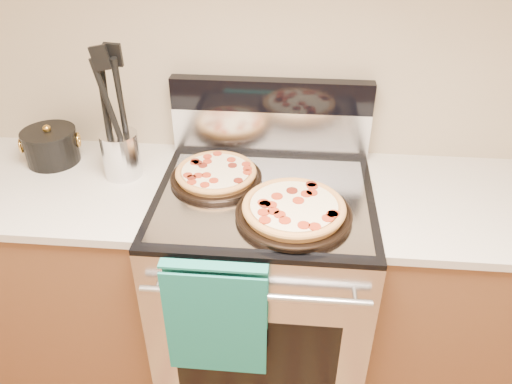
# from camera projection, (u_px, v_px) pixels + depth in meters

# --- Properties ---
(wall_back) EXTENTS (4.00, 0.00, 4.00)m
(wall_back) POSITION_uv_depth(u_px,v_px,m) (273.00, 41.00, 1.79)
(wall_back) COLOR tan
(wall_back) RESTS_ON ground
(range_body) EXTENTS (0.76, 0.68, 0.90)m
(range_body) POSITION_uv_depth(u_px,v_px,m) (263.00, 292.00, 2.00)
(range_body) COLOR #B7B7BC
(range_body) RESTS_ON ground
(oven_window) EXTENTS (0.56, 0.01, 0.40)m
(oven_window) POSITION_uv_depth(u_px,v_px,m) (256.00, 361.00, 1.72)
(oven_window) COLOR black
(oven_window) RESTS_ON range_body
(cooktop) EXTENTS (0.76, 0.68, 0.02)m
(cooktop) POSITION_uv_depth(u_px,v_px,m) (264.00, 196.00, 1.74)
(cooktop) COLOR black
(cooktop) RESTS_ON range_body
(backsplash_lower) EXTENTS (0.76, 0.06, 0.18)m
(backsplash_lower) POSITION_uv_depth(u_px,v_px,m) (271.00, 131.00, 1.95)
(backsplash_lower) COLOR silver
(backsplash_lower) RESTS_ON cooktop
(backsplash_upper) EXTENTS (0.76, 0.06, 0.12)m
(backsplash_upper) POSITION_uv_depth(u_px,v_px,m) (271.00, 95.00, 1.86)
(backsplash_upper) COLOR black
(backsplash_upper) RESTS_ON backsplash_lower
(oven_handle) EXTENTS (0.70, 0.03, 0.03)m
(oven_handle) POSITION_uv_depth(u_px,v_px,m) (254.00, 296.00, 1.49)
(oven_handle) COLOR silver
(oven_handle) RESTS_ON range_body
(dish_towel) EXTENTS (0.32, 0.05, 0.42)m
(dish_towel) POSITION_uv_depth(u_px,v_px,m) (216.00, 317.00, 1.56)
(dish_towel) COLOR #156C5A
(dish_towel) RESTS_ON oven_handle
(foil_sheet) EXTENTS (0.70, 0.55, 0.01)m
(foil_sheet) POSITION_uv_depth(u_px,v_px,m) (264.00, 198.00, 1.71)
(foil_sheet) COLOR gray
(foil_sheet) RESTS_ON cooktop
(cabinet_left) EXTENTS (1.00, 0.62, 0.88)m
(cabinet_left) POSITION_uv_depth(u_px,v_px,m) (55.00, 275.00, 2.09)
(cabinet_left) COLOR brown
(cabinet_left) RESTS_ON ground
(countertop_left) EXTENTS (1.02, 0.64, 0.03)m
(countertop_left) POSITION_uv_depth(u_px,v_px,m) (28.00, 183.00, 1.84)
(countertop_left) COLOR beige
(countertop_left) RESTS_ON cabinet_left
(cabinet_right) EXTENTS (1.00, 0.62, 0.88)m
(cabinet_right) POSITION_uv_depth(u_px,v_px,m) (487.00, 302.00, 1.96)
(cabinet_right) COLOR brown
(cabinet_right) RESTS_ON ground
(pepperoni_pizza_back) EXTENTS (0.40, 0.40, 0.04)m
(pepperoni_pizza_back) POSITION_uv_depth(u_px,v_px,m) (216.00, 174.00, 1.79)
(pepperoni_pizza_back) COLOR #BE7D3A
(pepperoni_pizza_back) RESTS_ON foil_sheet
(pepperoni_pizza_front) EXTENTS (0.42, 0.42, 0.05)m
(pepperoni_pizza_front) POSITION_uv_depth(u_px,v_px,m) (294.00, 210.00, 1.60)
(pepperoni_pizza_front) COLOR #BE7D3A
(pepperoni_pizza_front) RESTS_ON foil_sheet
(utensil_crock) EXTENTS (0.18, 0.18, 0.17)m
(utensil_crock) POSITION_uv_depth(u_px,v_px,m) (121.00, 155.00, 1.82)
(utensil_crock) COLOR silver
(utensil_crock) RESTS_ON countertop_left
(saucepan) EXTENTS (0.25, 0.25, 0.12)m
(saucepan) POSITION_uv_depth(u_px,v_px,m) (52.00, 147.00, 1.92)
(saucepan) COLOR black
(saucepan) RESTS_ON countertop_left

